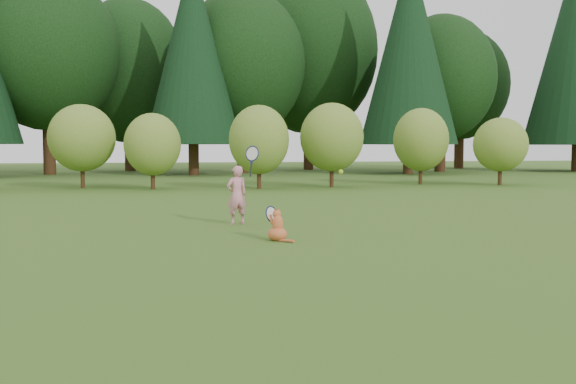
{
  "coord_description": "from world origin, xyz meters",
  "views": [
    {
      "loc": [
        -1.65,
        -8.35,
        1.35
      ],
      "look_at": [
        0.2,
        0.8,
        0.7
      ],
      "focal_mm": 40.0,
      "sensor_mm": 36.0,
      "label": 1
    }
  ],
  "objects": [
    {
      "name": "tennis_ball",
      "position": [
        0.93,
        0.56,
        1.0
      ],
      "size": [
        0.07,
        0.07,
        0.07
      ],
      "color": "#A0C316",
      "rests_on": "ground"
    },
    {
      "name": "shrub_row",
      "position": [
        0.0,
        13.0,
        1.4
      ],
      "size": [
        28.0,
        3.0,
        2.8
      ],
      "primitive_type": null,
      "color": "olive",
      "rests_on": "ground"
    },
    {
      "name": "ground",
      "position": [
        0.0,
        0.0,
        0.0
      ],
      "size": [
        100.0,
        100.0,
        0.0
      ],
      "primitive_type": "plane",
      "color": "#325417",
      "rests_on": "ground"
    },
    {
      "name": "cat",
      "position": [
        0.03,
        0.75,
        0.24
      ],
      "size": [
        0.4,
        0.69,
        0.62
      ],
      "rotation": [
        0.0,
        0.0,
        0.23
      ],
      "color": "#C85526",
      "rests_on": "ground"
    },
    {
      "name": "child",
      "position": [
        -0.3,
        2.83,
        0.54
      ],
      "size": [
        0.62,
        0.44,
        1.54
      ],
      "rotation": [
        0.0,
        0.0,
        3.41
      ],
      "color": "pink",
      "rests_on": "ground"
    },
    {
      "name": "woodland_backdrop",
      "position": [
        0.0,
        23.0,
        7.5
      ],
      "size": [
        48.0,
        10.0,
        15.0
      ],
      "primitive_type": null,
      "color": "black",
      "rests_on": "ground"
    }
  ]
}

